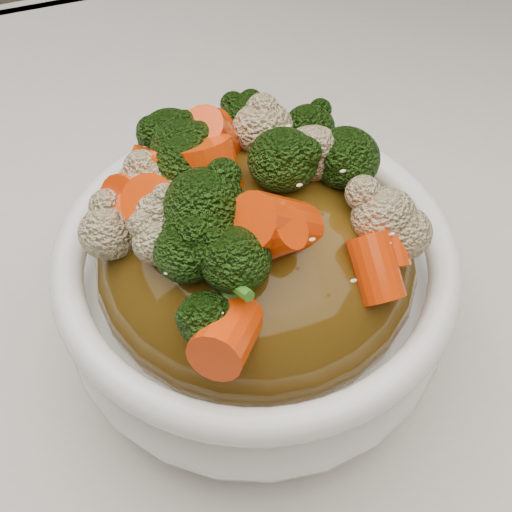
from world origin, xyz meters
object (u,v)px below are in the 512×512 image
object	(u,v)px
carrots	(256,176)
broccoli	(256,178)
dining_table	(207,495)
bowl	(256,292)

from	to	relation	value
carrots	broccoli	distance (m)	0.00
dining_table	broccoli	xyz separation A→B (m)	(0.04, -0.05, 0.52)
carrots	bowl	bearing A→B (deg)	-45.00
dining_table	broccoli	distance (m)	0.52
dining_table	bowl	world-z (taller)	bowl
dining_table	bowl	bearing A→B (deg)	-50.99
carrots	broccoli	xyz separation A→B (m)	(0.00, 0.00, -0.00)
carrots	dining_table	bearing A→B (deg)	129.01
bowl	carrots	distance (m)	0.10
bowl	broccoli	size ratio (longest dim) A/B	1.26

